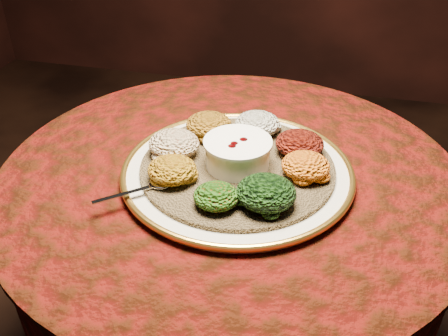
# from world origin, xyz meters

# --- Properties ---
(table) EXTENTS (0.96, 0.96, 0.73)m
(table) POSITION_xyz_m (0.00, 0.00, 0.55)
(table) COLOR black
(table) RESTS_ON ground
(platter) EXTENTS (0.59, 0.59, 0.02)m
(platter) POSITION_xyz_m (0.02, -0.02, 0.75)
(platter) COLOR beige
(platter) RESTS_ON table
(injera) EXTENTS (0.42, 0.42, 0.01)m
(injera) POSITION_xyz_m (0.02, -0.02, 0.76)
(injera) COLOR olive
(injera) RESTS_ON platter
(stew_bowl) EXTENTS (0.14, 0.14, 0.06)m
(stew_bowl) POSITION_xyz_m (0.02, -0.02, 0.79)
(stew_bowl) COLOR white
(stew_bowl) RESTS_ON injera
(spoon) EXTENTS (0.12, 0.10, 0.01)m
(spoon) POSITION_xyz_m (-0.12, -0.13, 0.77)
(spoon) COLOR silver
(spoon) RESTS_ON injera
(portion_ayib) EXTENTS (0.10, 0.09, 0.05)m
(portion_ayib) POSITION_xyz_m (0.03, 0.11, 0.79)
(portion_ayib) COLOR beige
(portion_ayib) RESTS_ON injera
(portion_kitfo) EXTENTS (0.10, 0.09, 0.05)m
(portion_kitfo) POSITION_xyz_m (0.13, 0.05, 0.79)
(portion_kitfo) COLOR black
(portion_kitfo) RESTS_ON injera
(portion_tikil) EXTENTS (0.09, 0.09, 0.05)m
(portion_tikil) POSITION_xyz_m (0.15, -0.03, 0.78)
(portion_tikil) COLOR #A87D0E
(portion_tikil) RESTS_ON injera
(portion_gomen) EXTENTS (0.11, 0.10, 0.05)m
(portion_gomen) POSITION_xyz_m (0.10, -0.13, 0.79)
(portion_gomen) COLOR black
(portion_gomen) RESTS_ON injera
(portion_mixveg) EXTENTS (0.08, 0.08, 0.04)m
(portion_mixveg) POSITION_xyz_m (0.01, -0.16, 0.78)
(portion_mixveg) COLOR maroon
(portion_mixveg) RESTS_ON injera
(portion_kik) EXTENTS (0.09, 0.09, 0.05)m
(portion_kik) POSITION_xyz_m (-0.09, -0.10, 0.78)
(portion_kik) COLOR #9B6D0D
(portion_kik) RESTS_ON injera
(portion_timatim) EXTENTS (0.10, 0.10, 0.05)m
(portion_timatim) POSITION_xyz_m (-0.12, -0.01, 0.79)
(portion_timatim) COLOR maroon
(portion_timatim) RESTS_ON injera
(portion_shiro) EXTENTS (0.10, 0.10, 0.05)m
(portion_shiro) POSITION_xyz_m (-0.07, 0.08, 0.79)
(portion_shiro) COLOR #8E5511
(portion_shiro) RESTS_ON injera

